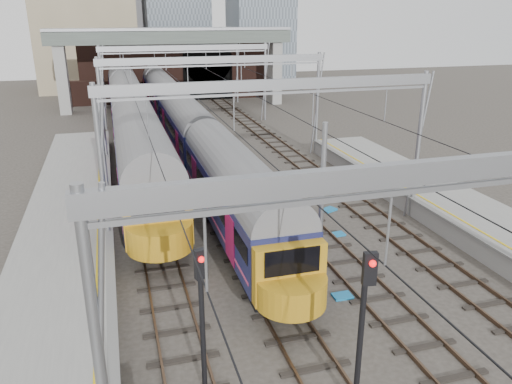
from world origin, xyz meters
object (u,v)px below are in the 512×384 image
object	(u,v)px
signal_near_left	(202,305)
signal_near_centre	(364,314)
train_main	(174,110)
train_second	(125,93)

from	to	relation	value
signal_near_left	signal_near_centre	xyz separation A→B (m)	(4.04, -1.88, 0.14)
train_main	signal_near_left	xyz separation A→B (m)	(-3.57, -33.96, 0.60)
train_main	signal_near_centre	distance (m)	35.85
signal_near_centre	train_main	bearing A→B (deg)	100.00
signal_near_left	signal_near_centre	distance (m)	4.46
train_main	signal_near_left	distance (m)	34.15
train_main	train_second	bearing A→B (deg)	111.97
train_second	signal_near_left	world-z (taller)	train_second
train_second	signal_near_left	size ratio (longest dim) A/B	14.83
signal_near_centre	train_second	bearing A→B (deg)	104.83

